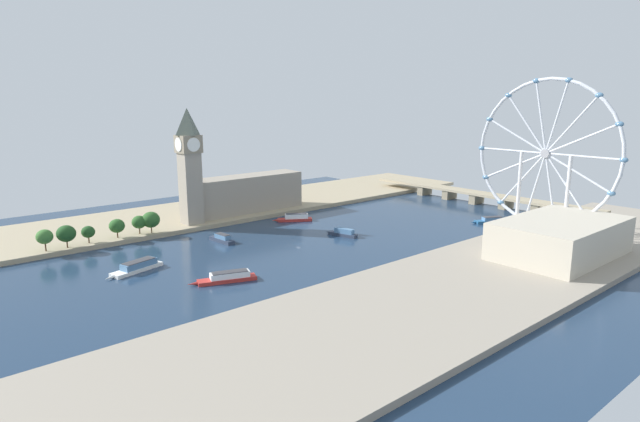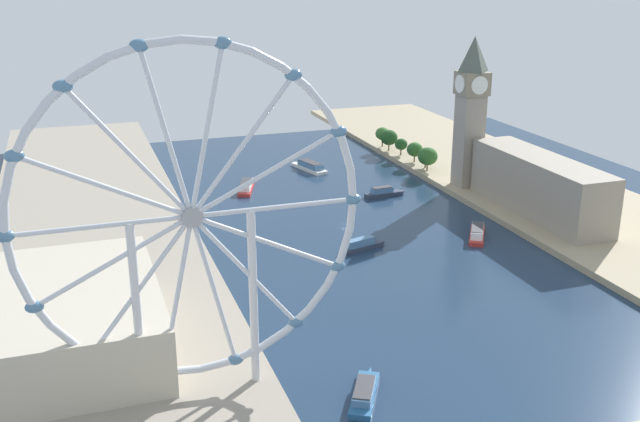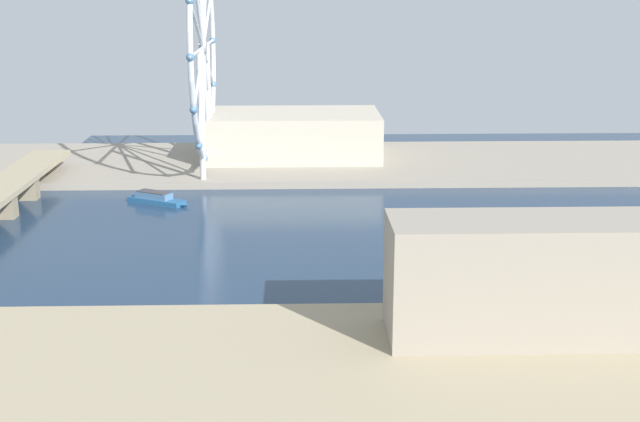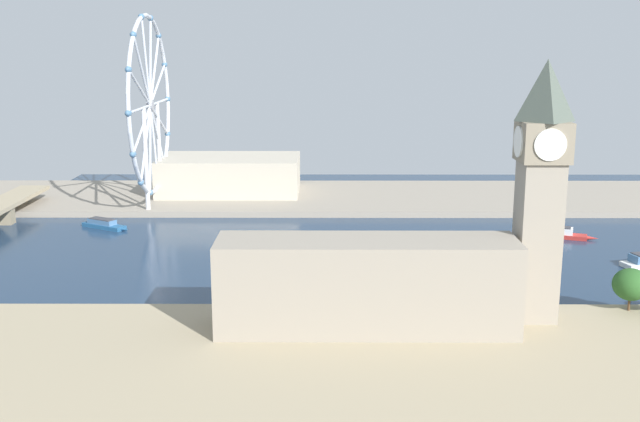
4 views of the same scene
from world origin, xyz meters
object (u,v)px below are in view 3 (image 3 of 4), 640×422
parliament_block (583,278)px  tour_boat_5 (482,279)px  tour_boat_0 (156,199)px  ferris_wheel (203,49)px  riverside_hall (293,135)px  tour_boat_1 (458,226)px

parliament_block → tour_boat_5: (41.00, 14.06, -14.47)m
tour_boat_0 → ferris_wheel: bearing=100.5°
riverside_hall → parliament_block: bearing=-162.8°
parliament_block → tour_boat_5: size_ratio=3.30×
ferris_wheel → tour_boat_0: bearing=161.1°
riverside_hall → tour_boat_0: bearing=145.1°
parliament_block → tour_boat_1: size_ratio=3.82×
ferris_wheel → riverside_hall: ferris_wheel is taller
ferris_wheel → tour_boat_5: (-141.71, -89.17, -52.06)m
parliament_block → tour_boat_1: 97.60m
ferris_wheel → tour_boat_0: ferris_wheel is taller
tour_boat_1 → tour_boat_5: size_ratio=0.86×
tour_boat_1 → tour_boat_0: bearing=-126.5°
parliament_block → tour_boat_5: 45.70m
riverside_hall → tour_boat_5: (-172.51, -52.15, -10.86)m
ferris_wheel → tour_boat_1: bearing=-133.2°
tour_boat_1 → tour_boat_5: (-54.88, 3.18, 0.12)m
parliament_block → tour_boat_0: 182.91m
ferris_wheel → tour_boat_0: size_ratio=3.84×
parliament_block → tour_boat_5: parliament_block is taller
ferris_wheel → tour_boat_0: (-44.01, 15.07, -52.57)m
tour_boat_1 → tour_boat_5: bearing=-18.0°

